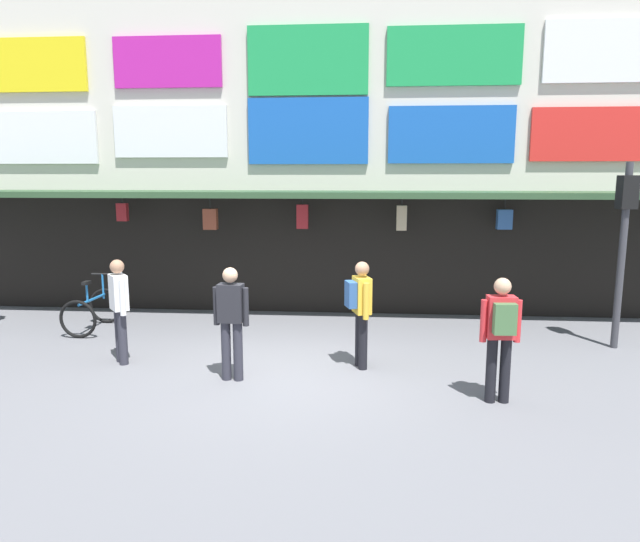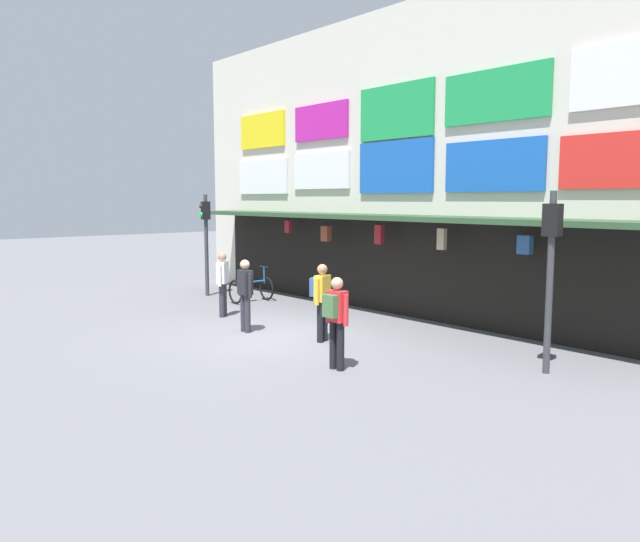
% 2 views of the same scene
% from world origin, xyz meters
% --- Properties ---
extents(ground_plane, '(80.00, 80.00, 0.00)m').
position_xyz_m(ground_plane, '(0.00, 0.00, 0.00)').
color(ground_plane, slate).
extents(shopfront, '(18.00, 2.60, 8.00)m').
position_xyz_m(shopfront, '(0.00, 4.57, 3.96)').
color(shopfront, beige).
rests_on(shopfront, ground).
extents(traffic_light_far, '(0.30, 0.34, 3.20)m').
position_xyz_m(traffic_light_far, '(5.59, 1.80, 2.14)').
color(traffic_light_far, '#38383D').
rests_on(traffic_light_far, ground).
extents(bicycle_parked, '(0.75, 1.18, 1.05)m').
position_xyz_m(bicycle_parked, '(-4.03, 2.15, 0.39)').
color(bicycle_parked, black).
rests_on(bicycle_parked, ground).
extents(pedestrian_in_white, '(0.53, 0.37, 1.68)m').
position_xyz_m(pedestrian_in_white, '(3.00, -0.87, 0.98)').
color(pedestrian_in_white, black).
rests_on(pedestrian_in_white, ground).
extents(pedestrian_in_blue, '(0.43, 0.51, 1.68)m').
position_xyz_m(pedestrian_in_blue, '(1.16, 0.39, 0.98)').
color(pedestrian_in_blue, black).
rests_on(pedestrian_in_blue, ground).
extents(pedestrian_in_black, '(0.53, 0.24, 1.68)m').
position_xyz_m(pedestrian_in_black, '(-0.70, -0.31, 0.95)').
color(pedestrian_in_black, '#2D2D38').
rests_on(pedestrian_in_black, ground).
extents(pedestrian_in_red, '(0.40, 0.44, 1.68)m').
position_xyz_m(pedestrian_in_red, '(-2.65, 0.30, 0.95)').
color(pedestrian_in_red, '#2D2D38').
rests_on(pedestrian_in_red, ground).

